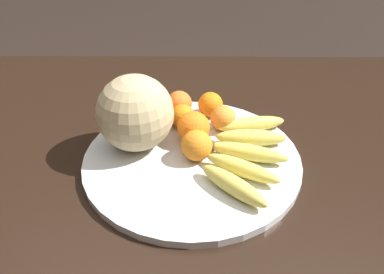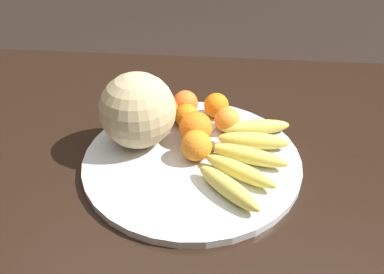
% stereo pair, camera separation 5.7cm
% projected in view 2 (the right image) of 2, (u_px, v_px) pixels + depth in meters
% --- Properties ---
extents(kitchen_table, '(1.68, 1.14, 0.74)m').
position_uv_depth(kitchen_table, '(174.00, 183.00, 0.88)').
color(kitchen_table, black).
rests_on(kitchen_table, ground_plane).
extents(fruit_bowl, '(0.47, 0.47, 0.02)m').
position_uv_depth(fruit_bowl, '(192.00, 158.00, 0.82)').
color(fruit_bowl, silver).
rests_on(fruit_bowl, kitchen_table).
extents(melon, '(0.17, 0.17, 0.17)m').
position_uv_depth(melon, '(138.00, 110.00, 0.81)').
color(melon, tan).
rests_on(melon, fruit_bowl).
extents(banana_bunch, '(0.21, 0.31, 0.04)m').
position_uv_depth(banana_bunch, '(245.00, 154.00, 0.79)').
color(banana_bunch, '#473819').
rests_on(banana_bunch, fruit_bowl).
extents(orange_front_left, '(0.07, 0.07, 0.07)m').
position_uv_depth(orange_front_left, '(196.00, 128.00, 0.84)').
color(orange_front_left, orange).
rests_on(orange_front_left, fruit_bowl).
extents(orange_front_right, '(0.06, 0.06, 0.06)m').
position_uv_depth(orange_front_right, '(185.00, 103.00, 0.94)').
color(orange_front_right, orange).
rests_on(orange_front_right, fruit_bowl).
extents(orange_mid_center, '(0.06, 0.06, 0.06)m').
position_uv_depth(orange_mid_center, '(216.00, 105.00, 0.93)').
color(orange_mid_center, orange).
rests_on(orange_mid_center, fruit_bowl).
extents(orange_back_left, '(0.06, 0.06, 0.06)m').
position_uv_depth(orange_back_left, '(227.00, 120.00, 0.88)').
color(orange_back_left, orange).
rests_on(orange_back_left, fruit_bowl).
extents(orange_back_right, '(0.06, 0.06, 0.06)m').
position_uv_depth(orange_back_right, '(165.00, 109.00, 0.92)').
color(orange_back_right, orange).
rests_on(orange_back_right, fruit_bowl).
extents(orange_top_small, '(0.06, 0.06, 0.06)m').
position_uv_depth(orange_top_small, '(187.00, 116.00, 0.90)').
color(orange_top_small, orange).
rests_on(orange_top_small, fruit_bowl).
extents(orange_side_extra, '(0.07, 0.07, 0.07)m').
position_uv_depth(orange_side_extra, '(196.00, 146.00, 0.79)').
color(orange_side_extra, orange).
rests_on(orange_side_extra, fruit_bowl).
extents(produce_tag, '(0.09, 0.07, 0.00)m').
position_uv_depth(produce_tag, '(201.00, 124.00, 0.92)').
color(produce_tag, white).
rests_on(produce_tag, fruit_bowl).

